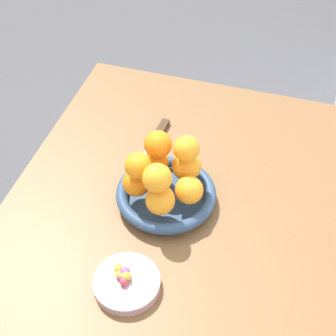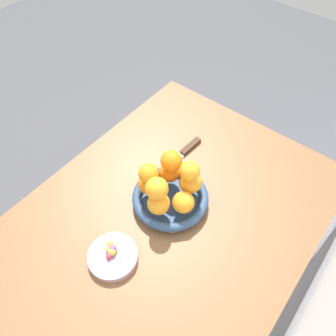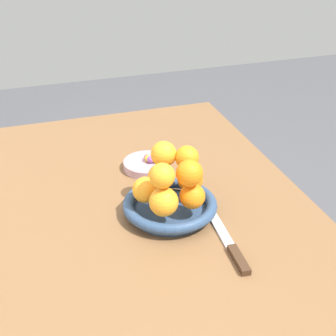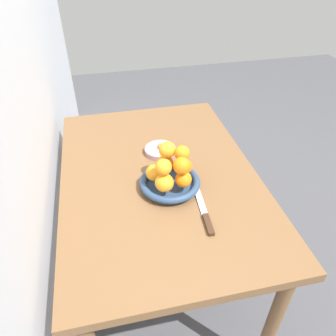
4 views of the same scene
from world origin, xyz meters
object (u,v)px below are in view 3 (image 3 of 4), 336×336
candy_dish (147,165)px  candy_ball_5 (148,158)px  orange_1 (192,196)px  dining_table (151,226)px  orange_5 (164,154)px  orange_0 (164,202)px  candy_ball_4 (153,158)px  orange_6 (189,173)px  fruit_bowl (170,206)px  orange_8 (162,176)px  orange_3 (160,177)px  orange_2 (190,180)px  orange_4 (145,190)px  candy_ball_1 (151,159)px  candy_ball_3 (150,158)px  orange_7 (187,157)px  knife (229,243)px  candy_ball_2 (147,157)px  candy_ball_0 (156,160)px

candy_dish → candy_ball_5: (-0.00, -0.00, 0.02)m
candy_dish → orange_1: 0.29m
dining_table → orange_5: (-0.03, -0.03, 0.22)m
orange_0 → candy_ball_4: size_ratio=4.04×
dining_table → orange_6: (-0.13, -0.06, 0.22)m
fruit_bowl → orange_5: 0.13m
orange_6 → orange_8: bearing=90.3°
orange_6 → orange_3: bearing=19.6°
dining_table → orange_2: size_ratio=17.86×
fruit_bowl → orange_4: orange_4 is taller
orange_1 → orange_2: size_ratio=0.97×
fruit_bowl → orange_3: 0.08m
candy_ball_5 → fruit_bowl: bearing=177.0°
orange_0 → candy_ball_4: orange_0 is taller
orange_1 → candy_ball_1: size_ratio=2.86×
orange_1 → candy_ball_5: (0.27, 0.03, -0.04)m
candy_ball_3 → candy_dish: bearing=99.5°
orange_5 → orange_7: orange_5 is taller
fruit_bowl → candy_ball_5: bearing=-3.0°
dining_table → orange_1: size_ratio=18.39×
orange_2 → orange_4: size_ratio=1.00×
orange_3 → knife: 0.24m
fruit_bowl → candy_ball_2: (0.24, -0.01, 0.01)m
orange_5 → candy_ball_5: 0.20m
candy_ball_0 → candy_ball_3: bearing=37.3°
candy_ball_4 → knife: bearing=-171.1°
orange_5 → orange_7: bearing=-117.4°
knife → orange_4: bearing=40.3°
orange_7 → candy_ball_3: bearing=9.0°
orange_7 → candy_ball_4: orange_7 is taller
orange_6 → knife: 0.18m
orange_5 → knife: bearing=-158.2°
dining_table → candy_ball_0: bearing=-23.2°
orange_2 → orange_3: 0.07m
candy_dish → candy_ball_0: (-0.02, -0.02, 0.02)m
candy_ball_2 → candy_ball_3: 0.01m
candy_ball_0 → candy_ball_3: size_ratio=1.23×
orange_7 → candy_ball_1: 0.22m
orange_4 → candy_ball_4: bearing=-20.6°
candy_ball_3 → candy_ball_0: bearing=-142.7°
candy_ball_4 → orange_7: bearing=-172.6°
candy_ball_2 → candy_ball_3: same height
orange_7 → candy_ball_2: (0.21, 0.04, -0.10)m
orange_1 → orange_6: (0.00, 0.01, 0.06)m
orange_3 → orange_2: bearing=-117.6°
fruit_bowl → orange_0: orange_0 is taller
orange_4 → candy_dish: bearing=-16.8°
fruit_bowl → orange_1: (-0.04, -0.04, 0.05)m
orange_6 → candy_ball_2: 0.30m
fruit_bowl → orange_7: orange_7 is taller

